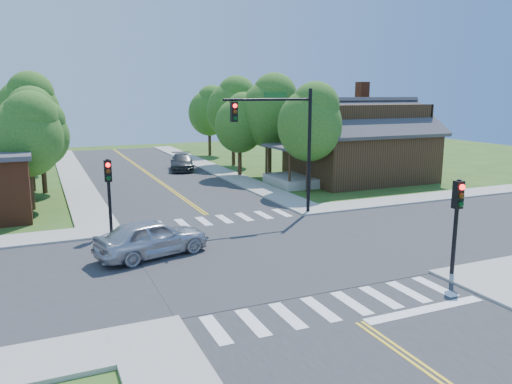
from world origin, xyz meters
name	(u,v)px	position (x,y,z in m)	size (l,w,h in m)	color
ground	(260,253)	(0.00, 0.00, 0.00)	(100.00, 100.00, 0.00)	#2B531A
road_ns	(260,253)	(0.00, 0.00, 0.02)	(10.00, 90.00, 0.04)	#2D2D30
road_ew	(260,252)	(0.00, 0.00, 0.03)	(90.00, 10.00, 0.04)	#2D2D30
intersection_patch	(260,253)	(0.00, 0.00, 0.00)	(10.20, 10.20, 0.06)	#2D2D30
sidewalk_ne	(354,175)	(15.82, 15.82, 0.07)	(40.00, 40.00, 0.14)	#9E9B93
crosswalk_north	(214,220)	(0.00, 6.20, 0.05)	(8.85, 2.00, 0.01)	white
crosswalk_south	(336,306)	(0.00, -6.20, 0.05)	(8.85, 2.00, 0.01)	white
centerline	(260,252)	(0.00, 0.00, 0.05)	(0.30, 90.00, 0.01)	yellow
stop_bar	(425,311)	(2.50, -7.60, 0.00)	(4.60, 0.45, 0.09)	white
signal_mast_ne	(283,132)	(3.91, 5.59, 4.85)	(5.30, 0.42, 7.20)	black
signal_pole_se	(457,210)	(5.60, -5.62, 2.66)	(0.34, 0.42, 3.80)	black
signal_pole_nw	(109,182)	(-5.60, 5.58, 2.66)	(0.34, 0.42, 3.80)	black
house_ne	(359,139)	(15.11, 14.23, 3.33)	(13.05, 8.80, 7.11)	black
tree_e_a	(311,120)	(8.95, 11.29, 5.09)	(4.57, 4.34, 7.77)	#382314
tree_e_b	(271,109)	(9.25, 18.44, 5.65)	(5.07, 4.82, 8.62)	#382314
tree_e_c	(234,107)	(8.88, 25.97, 5.65)	(5.07, 4.82, 8.62)	#382314
tree_e_d	(210,110)	(9.27, 34.46, 5.15)	(4.62, 4.39, 7.86)	#382314
tree_w_a	(28,133)	(-9.13, 13.16, 4.66)	(4.19, 3.98, 7.12)	#382314
tree_w_b	(29,123)	(-9.09, 19.46, 4.88)	(4.39, 4.17, 7.46)	#382314
tree_w_c	(29,107)	(-9.10, 27.80, 5.77)	(5.18, 4.92, 8.81)	#382314
tree_w_d	(32,124)	(-9.06, 36.62, 3.91)	(3.52, 3.34, 5.98)	#382314
tree_house	(241,122)	(6.99, 19.58, 4.62)	(4.15, 3.94, 7.06)	#382314
tree_bldg	(42,132)	(-8.33, 18.44, 4.28)	(3.84, 3.65, 6.53)	#382314
car_silver	(152,238)	(-4.45, 1.40, 0.82)	(5.18, 3.12, 1.65)	#BBBCC3
car_dgrey	(182,162)	(3.28, 24.80, 0.73)	(3.20, 5.39, 1.46)	#313436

